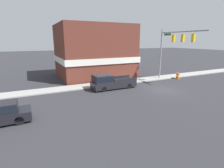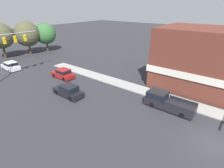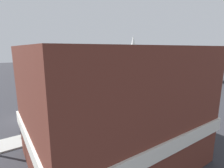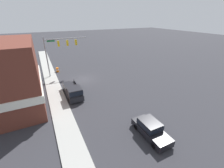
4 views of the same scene
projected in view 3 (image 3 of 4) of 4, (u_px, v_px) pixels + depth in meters
The scene contains 12 objects.
ground_plane at pixel (26, 118), 21.52m from camera, with size 200.00×200.00×0.00m, color #2D2D33.
sidewalk_curb at pixel (36, 137), 16.89m from camera, with size 2.40×60.00×0.14m.
far_signal_assembly at pixel (165, 61), 39.69m from camera, with size 7.93×0.49×7.74m.
car_lead at pixel (127, 90), 32.54m from camera, with size 1.81×4.56×1.61m.
car_distant at pixel (182, 81), 41.95m from camera, with size 1.89×4.23×1.60m.
car_oncoming at pixel (163, 90), 32.84m from camera, with size 1.86×4.24×1.60m.
pickup_truck_parked at pixel (81, 110), 21.92m from camera, with size 2.01×5.79×1.92m.
corner_brick_building at pixel (113, 106), 13.27m from camera, with size 10.05×12.18×8.64m.
church_steeple at pixel (133, 55), 52.57m from camera, with size 2.77×2.77×12.38m.
backdrop_tree_left_far at pixel (176, 59), 53.22m from camera, with size 6.69×6.69×8.78m.
backdrop_tree_left_mid at pixel (190, 61), 49.66m from camera, with size 4.50×4.50×7.34m.
backdrop_tree_center at pixel (216, 62), 43.81m from camera, with size 5.61×5.61×7.98m.
Camera 3 is at (22.69, -2.63, 8.50)m, focal length 28.00 mm.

